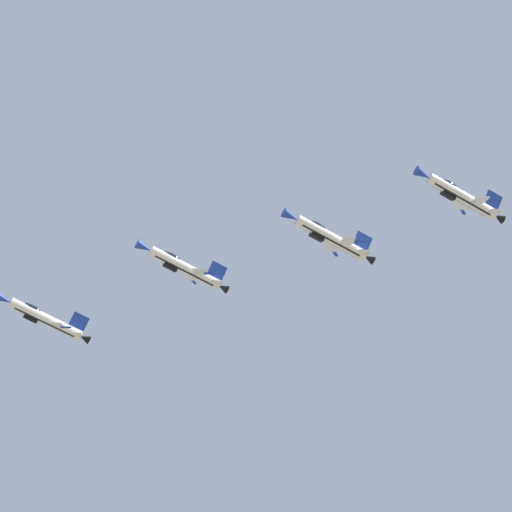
# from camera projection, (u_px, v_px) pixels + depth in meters

# --- Properties ---
(fighter_jet_lead) EXTENTS (10.76, 14.07, 8.19)m
(fighter_jet_lead) POSITION_uv_depth(u_px,v_px,m) (44.00, 319.00, 168.40)
(fighter_jet_lead) COLOR white
(fighter_jet_left_wing) EXTENTS (10.68, 14.07, 7.89)m
(fighter_jet_left_wing) POSITION_uv_depth(u_px,v_px,m) (183.00, 267.00, 166.80)
(fighter_jet_left_wing) COLOR white
(fighter_jet_right_wing) EXTENTS (10.62, 14.07, 7.67)m
(fighter_jet_right_wing) POSITION_uv_depth(u_px,v_px,m) (329.00, 237.00, 162.37)
(fighter_jet_right_wing) COLOR white
(fighter_jet_left_outer) EXTENTS (10.74, 14.07, 8.10)m
(fighter_jet_left_outer) POSITION_uv_depth(u_px,v_px,m) (461.00, 196.00, 161.92)
(fighter_jet_left_outer) COLOR white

